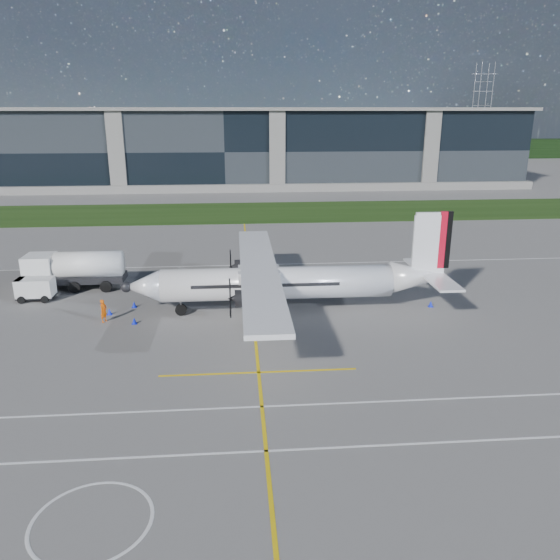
{
  "coord_description": "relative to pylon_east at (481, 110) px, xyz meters",
  "views": [
    {
      "loc": [
        1.86,
        -35.88,
        15.25
      ],
      "look_at": [
        5.06,
        3.19,
        2.96
      ],
      "focal_mm": 35.0,
      "sensor_mm": 36.0,
      "label": 1
    }
  ],
  "objects": [
    {
      "name": "yellow_taxiway_centerline",
      "position": [
        -82.0,
        -140.0,
        -14.99
      ],
      "size": [
        0.2,
        70.0,
        0.01
      ],
      "primitive_type": "cube",
      "color": "yellow",
      "rests_on": "ground"
    },
    {
      "name": "fuel_tanker_truck",
      "position": [
        -98.04,
        -138.36,
        -13.33
      ],
      "size": [
        8.9,
        2.89,
        3.34
      ],
      "primitive_type": null,
      "color": "white",
      "rests_on": "ground"
    },
    {
      "name": "grass_strip",
      "position": [
        -85.0,
        -102.0,
        -14.98
      ],
      "size": [
        400.0,
        18.0,
        0.04
      ],
      "primitive_type": "cube",
      "color": "#1B380F",
      "rests_on": "ground"
    },
    {
      "name": "safety_cone_nose_port",
      "position": [
        -90.87,
        -147.38,
        -14.75
      ],
      "size": [
        0.36,
        0.36,
        0.5
      ],
      "primitive_type": "cone",
      "color": "#0C1EDA",
      "rests_on": "ground"
    },
    {
      "name": "safety_cone_stbdwing",
      "position": [
        -81.22,
        -132.44,
        -14.75
      ],
      "size": [
        0.36,
        0.36,
        0.5
      ],
      "primitive_type": "cone",
      "color": "#0C1EDA",
      "rests_on": "ground"
    },
    {
      "name": "baggage_tug",
      "position": [
        -99.94,
        -141.28,
        -14.07
      ],
      "size": [
        3.11,
        1.86,
        1.86
      ],
      "primitive_type": null,
      "color": "silver",
      "rests_on": "ground"
    },
    {
      "name": "safety_cone_tail",
      "position": [
        -67.62,
        -145.59,
        -14.75
      ],
      "size": [
        0.36,
        0.36,
        0.5
      ],
      "primitive_type": "cone",
      "color": "#0C1EDA",
      "rests_on": "ground"
    },
    {
      "name": "safety_cone_nose_stbd",
      "position": [
        -91.49,
        -143.78,
        -14.75
      ],
      "size": [
        0.36,
        0.36,
        0.5
      ],
      "primitive_type": "cone",
      "color": "#0C1EDA",
      "rests_on": "ground"
    },
    {
      "name": "ground",
      "position": [
        -85.0,
        -110.0,
        -15.0
      ],
      "size": [
        400.0,
        400.0,
        0.0
      ],
      "primitive_type": "plane",
      "color": "slate",
      "rests_on": "ground"
    },
    {
      "name": "ground_crew_person",
      "position": [
        -93.18,
        -146.78,
        -13.99
      ],
      "size": [
        0.89,
        1.0,
        2.01
      ],
      "primitive_type": "imported",
      "rotation": [
        0.0,
        0.0,
        1.1
      ],
      "color": "#F25907",
      "rests_on": "ground"
    },
    {
      "name": "tree_line",
      "position": [
        -85.0,
        -10.0,
        -12.0
      ],
      "size": [
        400.0,
        6.0,
        6.0
      ],
      "primitive_type": "cube",
      "color": "black",
      "rests_on": "ground"
    },
    {
      "name": "white_lane_line",
      "position": [
        -85.0,
        -164.0,
        -14.99
      ],
      "size": [
        90.0,
        0.15,
        0.01
      ],
      "primitive_type": "cube",
      "color": "white",
      "rests_on": "ground"
    },
    {
      "name": "pylon_east",
      "position": [
        0.0,
        0.0,
        0.0
      ],
      "size": [
        9.0,
        4.6,
        30.0
      ],
      "primitive_type": null,
      "color": "gray",
      "rests_on": "ground"
    },
    {
      "name": "turboprop_aircraft",
      "position": [
        -79.16,
        -145.88,
        -11.09
      ],
      "size": [
        25.16,
        26.09,
        7.83
      ],
      "primitive_type": null,
      "color": "white",
      "rests_on": "ground"
    },
    {
      "name": "safety_cone_fwd",
      "position": [
        -93.13,
        -145.27,
        -14.75
      ],
      "size": [
        0.36,
        0.36,
        0.5
      ],
      "primitive_type": "cone",
      "color": "#0C1EDA",
      "rests_on": "ground"
    },
    {
      "name": "terminal_building",
      "position": [
        -85.0,
        -70.0,
        -7.5
      ],
      "size": [
        120.0,
        20.0,
        15.0
      ],
      "primitive_type": "cube",
      "color": "black",
      "rests_on": "ground"
    }
  ]
}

